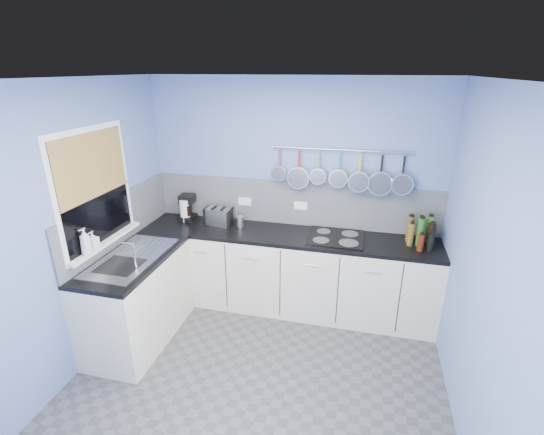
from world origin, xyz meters
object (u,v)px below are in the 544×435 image
at_px(soap_bottle_b, 93,241).
at_px(hob, 336,237).
at_px(paper_towel, 185,210).
at_px(coffee_maker, 187,208).
at_px(toaster, 219,216).
at_px(soap_bottle_a, 85,241).
at_px(canister, 240,222).

bearing_deg(soap_bottle_b, hob, 28.15).
height_order(paper_towel, coffee_maker, coffee_maker).
distance_m(toaster, hob, 1.33).
height_order(soap_bottle_b, toaster, soap_bottle_b).
relative_size(soap_bottle_a, paper_towel, 0.93).
bearing_deg(soap_bottle_b, soap_bottle_a, -90.00).
bearing_deg(coffee_maker, paper_towel, -104.57).
xyz_separation_m(soap_bottle_a, paper_towel, (0.31, 1.27, -0.14)).
bearing_deg(hob, soap_bottle_a, -149.90).
xyz_separation_m(soap_bottle_a, hob, (2.06, 1.19, -0.26)).
height_order(coffee_maker, canister, coffee_maker).
distance_m(paper_towel, toaster, 0.42).
bearing_deg(hob, canister, 177.04).
bearing_deg(canister, toaster, 177.08).
height_order(soap_bottle_b, coffee_maker, soap_bottle_b).
bearing_deg(toaster, soap_bottle_a, -110.46).
xyz_separation_m(soap_bottle_b, canister, (0.99, 1.16, -0.17)).
height_order(toaster, hob, toaster).
distance_m(soap_bottle_a, coffee_maker, 1.35).
xyz_separation_m(paper_towel, hob, (1.74, -0.08, -0.12)).
bearing_deg(coffee_maker, hob, -5.01).
relative_size(soap_bottle_a, canister, 1.92).
relative_size(soap_bottle_a, coffee_maker, 0.80).
bearing_deg(canister, paper_towel, 178.14).
height_order(soap_bottle_a, toaster, soap_bottle_a).
distance_m(soap_bottle_a, toaster, 1.47).
relative_size(soap_bottle_b, hob, 0.30).
distance_m(coffee_maker, toaster, 0.41).
xyz_separation_m(paper_towel, toaster, (0.42, -0.01, -0.03)).
distance_m(soap_bottle_a, canister, 1.60).
height_order(coffee_maker, hob, coffee_maker).
distance_m(paper_towel, coffee_maker, 0.04).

